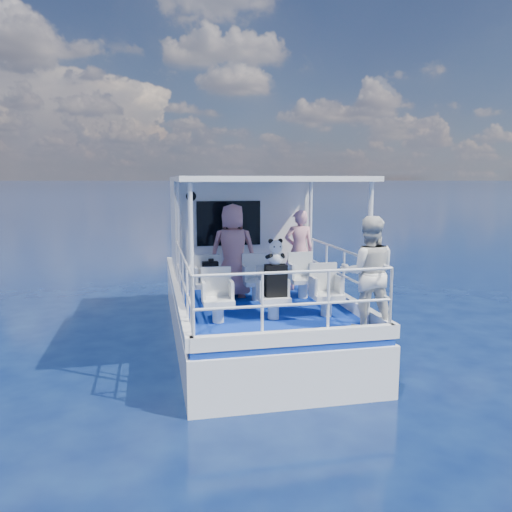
{
  "coord_description": "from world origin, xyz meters",
  "views": [
    {
      "loc": [
        -1.89,
        -8.69,
        3.14
      ],
      "look_at": [
        -0.14,
        -0.4,
        1.83
      ],
      "focal_mm": 35.0,
      "sensor_mm": 36.0,
      "label": 1
    }
  ],
  "objects_px": {
    "passenger_stbd_aft": "(368,273)",
    "passenger_port_fwd": "(233,251)",
    "panda": "(275,252)",
    "backpack_center": "(276,281)"
  },
  "relations": [
    {
      "from": "backpack_center",
      "to": "panda",
      "type": "relative_size",
      "value": 1.25
    },
    {
      "from": "passenger_port_fwd",
      "to": "backpack_center",
      "type": "relative_size",
      "value": 3.47
    },
    {
      "from": "passenger_port_fwd",
      "to": "panda",
      "type": "height_order",
      "value": "passenger_port_fwd"
    },
    {
      "from": "passenger_stbd_aft",
      "to": "panda",
      "type": "height_order",
      "value": "passenger_stbd_aft"
    },
    {
      "from": "passenger_stbd_aft",
      "to": "passenger_port_fwd",
      "type": "bearing_deg",
      "value": -38.69
    },
    {
      "from": "passenger_stbd_aft",
      "to": "backpack_center",
      "type": "relative_size",
      "value": 3.32
    },
    {
      "from": "passenger_port_fwd",
      "to": "panda",
      "type": "xyz_separation_m",
      "value": [
        0.4,
        -1.7,
        0.21
      ]
    },
    {
      "from": "passenger_port_fwd",
      "to": "backpack_center",
      "type": "bearing_deg",
      "value": 114.66
    },
    {
      "from": "passenger_stbd_aft",
      "to": "panda",
      "type": "relative_size",
      "value": 4.14
    },
    {
      "from": "backpack_center",
      "to": "panda",
      "type": "height_order",
      "value": "panda"
    }
  ]
}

